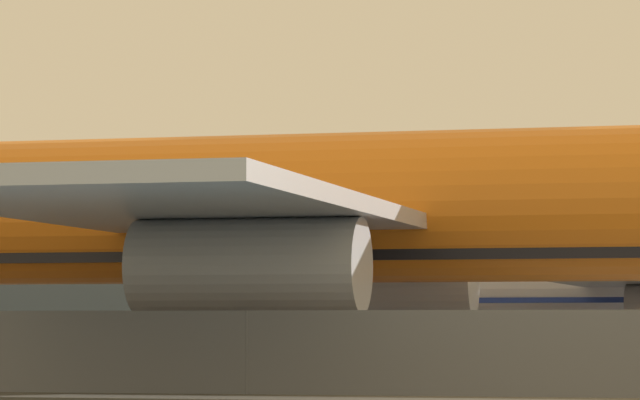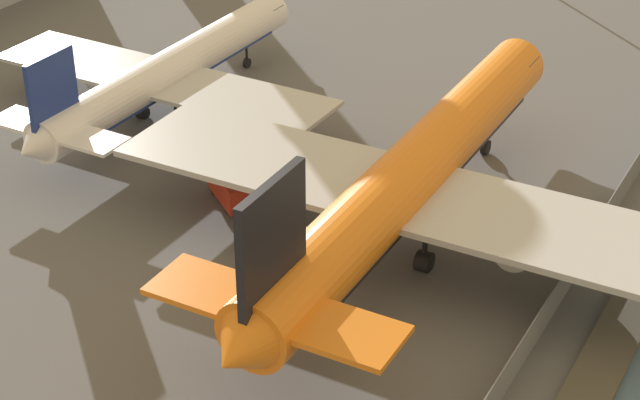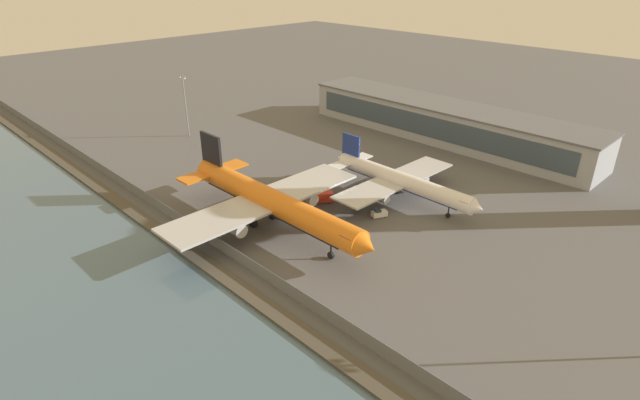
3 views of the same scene
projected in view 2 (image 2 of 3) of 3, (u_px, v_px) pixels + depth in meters
name	position (u px, v px, depth m)	size (l,w,h in m)	color
ground_plane	(369.00, 227.00, 82.15)	(500.00, 500.00, 0.00)	#565659
shoreline_seawall	(635.00, 299.00, 73.47)	(320.00, 3.00, 0.50)	#474238
perimeter_fence	(573.00, 270.00, 74.85)	(280.00, 0.10, 2.50)	slate
cargo_jet_orange	(409.00, 178.00, 77.17)	(51.08, 43.55, 14.86)	orange
passenger_jet_white	(169.00, 72.00, 97.30)	(39.39, 33.67, 11.33)	white
baggage_tug	(278.00, 119.00, 96.85)	(2.78, 3.58, 1.80)	white
ops_van	(230.00, 187.00, 85.04)	(4.79, 5.42, 2.48)	red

